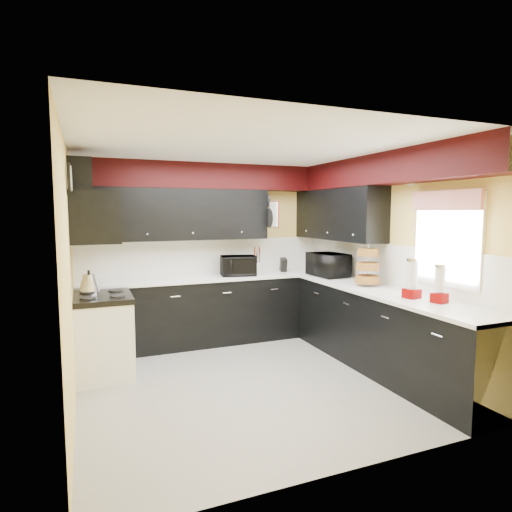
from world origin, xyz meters
The scene contains 35 objects.
ground centered at (0.00, 0.00, 0.00)m, with size 3.60×3.60×0.00m, color gray.
wall_back centered at (0.00, 1.80, 1.25)m, with size 3.60×0.06×2.50m, color #E0C666.
wall_right centered at (1.80, 0.00, 1.25)m, with size 0.06×3.60×2.50m, color #E0C666.
wall_left centered at (-1.80, 0.00, 1.25)m, with size 0.06×3.60×2.50m, color #E0C666.
ceiling centered at (0.00, 0.00, 2.50)m, with size 3.60×3.60×0.06m, color white.
cab_back centered at (0.00, 1.50, 0.45)m, with size 3.60×0.60×0.90m, color black.
cab_right centered at (1.50, -0.30, 0.45)m, with size 0.60×3.00×0.90m, color black.
counter_back centered at (0.00, 1.50, 0.92)m, with size 3.62×0.64×0.04m, color white.
counter_right centered at (1.50, -0.30, 0.92)m, with size 0.64×3.02×0.04m, color white.
splash_back centered at (0.00, 1.79, 1.19)m, with size 3.60×0.02×0.50m, color white.
splash_right centered at (1.79, 0.00, 1.19)m, with size 0.02×3.60×0.50m, color white.
upper_back centered at (-0.50, 1.62, 1.80)m, with size 2.60×0.35×0.70m, color black.
upper_right centered at (1.62, 0.90, 1.80)m, with size 0.35×1.80×0.70m, color black.
soffit_back centered at (0.00, 1.62, 2.33)m, with size 3.60×0.36×0.35m, color black.
soffit_right centered at (1.62, -0.18, 2.33)m, with size 0.36×3.24×0.35m, color black.
stove centered at (-1.50, 0.75, 0.43)m, with size 0.60×0.75×0.86m, color white.
cooktop centered at (-1.50, 0.75, 0.89)m, with size 0.62×0.77×0.06m, color black.
hood centered at (-1.55, 0.75, 1.78)m, with size 0.50×0.78×0.55m, color black.
hood_duct centered at (-1.68, 0.75, 2.20)m, with size 0.24×0.40×0.40m, color black.
window centered at (1.79, -0.90, 1.55)m, with size 0.03×0.86×0.96m, color white, non-canonical shape.
valance centered at (1.73, -0.90, 1.95)m, with size 0.04×0.88×0.20m, color red.
pan_top centered at (0.82, 1.55, 2.00)m, with size 0.03×0.22×0.40m, color black, non-canonical shape.
pan_mid centered at (0.82, 1.42, 1.75)m, with size 0.03×0.28×0.46m, color black, non-canonical shape.
pan_low centered at (0.82, 1.68, 1.72)m, with size 0.03×0.24×0.42m, color black, non-canonical shape.
cut_board centered at (0.83, 1.30, 1.80)m, with size 0.03×0.26×0.35m, color white.
baskets centered at (1.52, 0.05, 1.18)m, with size 0.27×0.27×0.50m, color brown, non-canonical shape.
clock centered at (-1.77, 0.25, 2.15)m, with size 0.03×0.30×0.30m, color black, non-canonical shape.
deco_plate centered at (1.77, -0.35, 2.25)m, with size 0.03×0.24×0.24m, color white, non-canonical shape.
toaster_oven centered at (0.35, 1.44, 1.08)m, with size 0.48×0.40×0.28m, color black.
microwave centered at (1.49, 0.90, 1.10)m, with size 0.58×0.39×0.32m, color black.
utensil_crock centered at (0.66, 1.51, 1.02)m, with size 0.15×0.15×0.16m, color silver.
knife_block centered at (1.10, 1.53, 1.04)m, with size 0.09×0.13×0.20m, color black.
kettle centered at (-1.63, 1.00, 1.02)m, with size 0.23×0.23×0.20m, color silver, non-canonical shape.
dispenser_a centered at (1.57, -1.04, 1.11)m, with size 0.13×0.13×0.35m, color #62140B, non-canonical shape.
dispenser_b centered at (1.48, -0.76, 1.14)m, with size 0.14×0.14×0.39m, color maroon, non-canonical shape.
Camera 1 is at (-1.67, -4.21, 1.83)m, focal length 30.00 mm.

